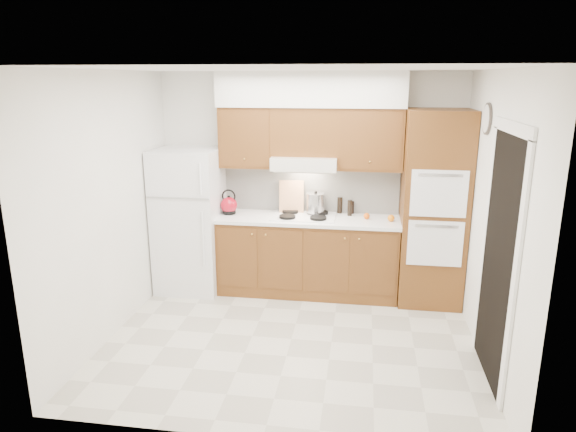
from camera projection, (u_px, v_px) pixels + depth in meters
The scene contains 26 objects.
floor at pixel (291, 339), 5.13m from camera, with size 3.60×3.60×0.00m, color beige.
ceiling at pixel (292, 69), 4.45m from camera, with size 3.60×3.60×0.00m, color white.
wall_back at pixel (309, 182), 6.22m from camera, with size 3.60×0.02×2.60m, color white.
wall_left at pixel (111, 206), 5.04m from camera, with size 0.02×3.00×2.60m, color white.
wall_right at pixel (493, 221), 4.53m from camera, with size 0.02×3.00×2.60m, color white.
fridge at pixel (190, 220), 6.19m from camera, with size 0.75×0.72×1.72m, color white.
base_cabinets at pixel (308, 257), 6.15m from camera, with size 2.11×0.60×0.90m, color brown.
countertop at pixel (308, 219), 6.02m from camera, with size 2.13×0.62×0.04m, color white.
backsplash at pixel (311, 189), 6.22m from camera, with size 2.11×0.03×0.56m, color white.
oven_cabinet at pixel (433, 209), 5.76m from camera, with size 0.70×0.65×2.20m, color brown.
upper_cab_left at pixel (248, 137), 6.02m from camera, with size 0.63×0.33×0.70m, color brown.
upper_cab_right at pixel (371, 139), 5.82m from camera, with size 0.73×0.33×0.70m, color brown.
range_hood at pixel (305, 163), 5.94m from camera, with size 0.75×0.45×0.15m, color silver.
upper_cab_over_hood at pixel (306, 132), 5.90m from camera, with size 0.75×0.33×0.55m, color brown.
soffit at pixel (311, 89), 5.76m from camera, with size 2.13×0.36×0.40m, color silver.
cooktop at pixel (304, 216), 6.04m from camera, with size 0.74×0.50×0.01m, color white.
doorway at pixel (498, 261), 4.26m from camera, with size 0.02×0.90×2.10m, color black.
wall_clock at pixel (487, 119), 4.84m from camera, with size 0.30×0.30×0.02m, color #3F3833.
kettle at pixel (229, 205), 6.14m from camera, with size 0.20×0.20×0.20m, color maroon.
cutting_board at pixel (291, 196), 6.18m from camera, with size 0.29×0.02×0.39m, color tan.
stock_pot at pixel (316, 203), 6.10m from camera, with size 0.21×0.21×0.22m, color #BBBBC0.
condiment_a at pixel (350, 208), 6.07m from camera, with size 0.05×0.05×0.19m, color black.
condiment_b at pixel (340, 205), 6.19m from camera, with size 0.06×0.06×0.19m, color black.
condiment_c at pixel (352, 207), 6.17m from camera, with size 0.05×0.05×0.15m, color black.
orange_near at pixel (391, 218), 5.83m from camera, with size 0.08×0.08×0.08m, color orange.
orange_far at pixel (367, 216), 5.93m from camera, with size 0.07×0.07×0.07m, color orange.
Camera 1 is at (0.65, -4.58, 2.52)m, focal length 32.00 mm.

